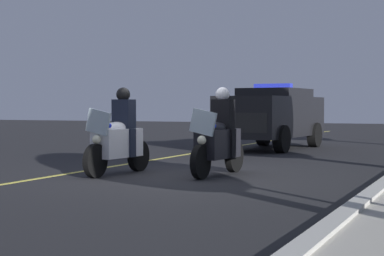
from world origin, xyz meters
TOP-DOWN VIEW (x-y plane):
  - ground_plane at (0.00, 0.00)m, footprint 80.00×80.00m
  - lane_stripe_center at (0.00, -2.11)m, footprint 48.00×0.12m
  - police_motorcycle_lead_left at (0.23, -1.14)m, footprint 2.14×0.62m
  - police_motorcycle_lead_right at (-0.36, 0.75)m, footprint 2.14×0.62m
  - police_suv at (-8.44, -0.62)m, footprint 5.02×2.36m

SIDE VIEW (x-z plane):
  - ground_plane at x=0.00m, z-range 0.00..0.00m
  - lane_stripe_center at x=0.00m, z-range 0.00..0.01m
  - police_motorcycle_lead_left at x=0.23m, z-range -0.16..1.56m
  - police_motorcycle_lead_right at x=-0.36m, z-range -0.16..1.56m
  - police_suv at x=-8.44m, z-range 0.04..2.09m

